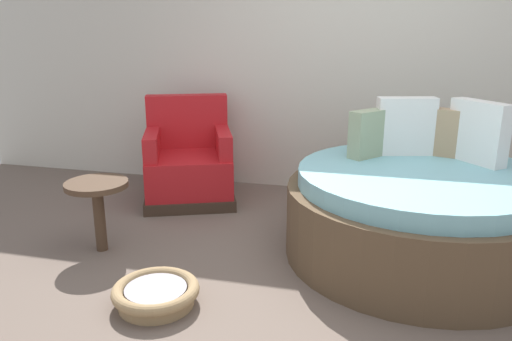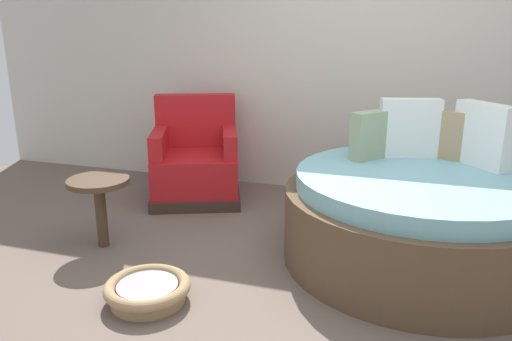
{
  "view_description": "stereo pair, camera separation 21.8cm",
  "coord_description": "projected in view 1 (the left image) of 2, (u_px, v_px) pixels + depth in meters",
  "views": [
    {
      "loc": [
        0.3,
        -2.81,
        1.58
      ],
      "look_at": [
        -0.55,
        0.59,
        0.55
      ],
      "focal_mm": 34.98,
      "sensor_mm": 36.0,
      "label": 1
    },
    {
      "loc": [
        0.51,
        -2.75,
        1.58
      ],
      "look_at": [
        -0.55,
        0.59,
        0.55
      ],
      "focal_mm": 34.98,
      "sensor_mm": 36.0,
      "label": 2
    }
  ],
  "objects": [
    {
      "name": "back_wall",
      "position": [
        351.0,
        51.0,
        4.61
      ],
      "size": [
        8.0,
        0.12,
        2.68
      ],
      "primitive_type": "cube",
      "color": "beige",
      "rests_on": "ground_plane"
    },
    {
      "name": "ground_plane",
      "position": [
        318.0,
        287.0,
        3.13
      ],
      "size": [
        8.0,
        8.0,
        0.02
      ],
      "primitive_type": "cube",
      "color": "#66564C"
    },
    {
      "name": "round_daybed",
      "position": [
        418.0,
        212.0,
        3.47
      ],
      "size": [
        1.82,
        1.82,
        1.07
      ],
      "color": "brown",
      "rests_on": "ground_plane"
    },
    {
      "name": "red_armchair",
      "position": [
        189.0,
        164.0,
        4.63
      ],
      "size": [
        1.04,
        1.04,
        0.94
      ],
      "color": "#38281E",
      "rests_on": "ground_plane"
    },
    {
      "name": "pet_basket",
      "position": [
        156.0,
        294.0,
        2.9
      ],
      "size": [
        0.51,
        0.51,
        0.13
      ],
      "color": "#9E7F56",
      "rests_on": "ground_plane"
    },
    {
      "name": "side_table",
      "position": [
        97.0,
        194.0,
        3.52
      ],
      "size": [
        0.44,
        0.44,
        0.52
      ],
      "color": "#473323",
      "rests_on": "ground_plane"
    }
  ]
}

